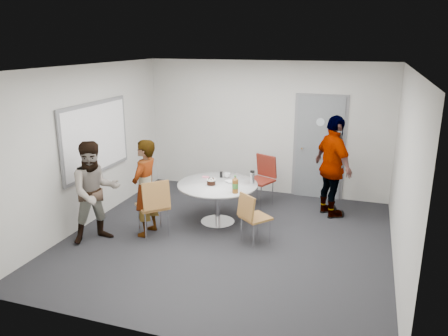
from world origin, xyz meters
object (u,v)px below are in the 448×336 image
(person_left, at_px, (95,192))
(person_main, at_px, (145,188))
(door, at_px, (319,148))
(whiteboard, at_px, (96,138))
(chair_near_right, at_px, (252,214))
(table, at_px, (219,189))
(chair_near_left, at_px, (154,202))
(person_right, at_px, (333,167))
(chair_far, at_px, (263,175))

(person_left, bearing_deg, person_main, -12.98)
(door, height_order, whiteboard, door)
(whiteboard, xyz_separation_m, chair_near_right, (2.86, -0.22, -0.95))
(table, distance_m, chair_near_left, 1.17)
(door, distance_m, person_main, 3.63)
(whiteboard, distance_m, person_right, 4.18)
(table, bearing_deg, person_right, 28.29)
(person_left, relative_size, person_right, 0.88)
(chair_near_right, bearing_deg, chair_near_left, -132.54)
(table, height_order, chair_far, table)
(chair_far, bearing_deg, whiteboard, 53.56)
(person_main, height_order, person_left, person_left)
(person_right, bearing_deg, person_main, 86.29)
(chair_far, height_order, person_right, person_right)
(person_right, bearing_deg, person_left, 86.91)
(chair_near_right, distance_m, chair_far, 1.77)
(whiteboard, height_order, chair_near_right, whiteboard)
(door, height_order, chair_near_left, door)
(door, height_order, person_left, door)
(whiteboard, relative_size, table, 1.38)
(door, distance_m, chair_near_left, 3.57)
(person_left, bearing_deg, chair_near_left, -22.63)
(table, xyz_separation_m, chair_far, (0.49, 1.14, -0.03))
(table, bearing_deg, door, 52.61)
(door, height_order, table, door)
(person_right, bearing_deg, chair_near_left, 88.89)
(person_left, distance_m, person_right, 4.07)
(chair_near_right, relative_size, person_left, 0.51)
(whiteboard, relative_size, person_left, 1.18)
(whiteboard, distance_m, chair_near_right, 3.02)
(table, bearing_deg, person_main, -140.78)
(chair_near_left, bearing_deg, whiteboard, 115.42)
(chair_far, distance_m, person_main, 2.44)
(chair_near_left, xyz_separation_m, person_left, (-0.81, -0.39, 0.21))
(chair_far, distance_m, person_left, 3.18)
(chair_far, distance_m, person_right, 1.36)
(door, height_order, person_right, door)
(person_right, bearing_deg, chair_far, 46.60)
(door, distance_m, table, 2.42)
(table, bearing_deg, chair_near_right, -39.42)
(chair_near_left, bearing_deg, door, 5.58)
(door, relative_size, person_left, 1.31)
(person_main, xyz_separation_m, person_right, (2.78, 1.77, 0.13))
(person_left, height_order, person_right, person_right)
(chair_near_left, bearing_deg, chair_far, 11.96)
(person_main, relative_size, person_right, 0.86)
(chair_near_right, xyz_separation_m, chair_far, (-0.25, 1.75, 0.09))
(person_main, distance_m, person_right, 3.30)
(whiteboard, bearing_deg, person_right, 19.15)
(table, xyz_separation_m, person_right, (1.80, 0.97, 0.30))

